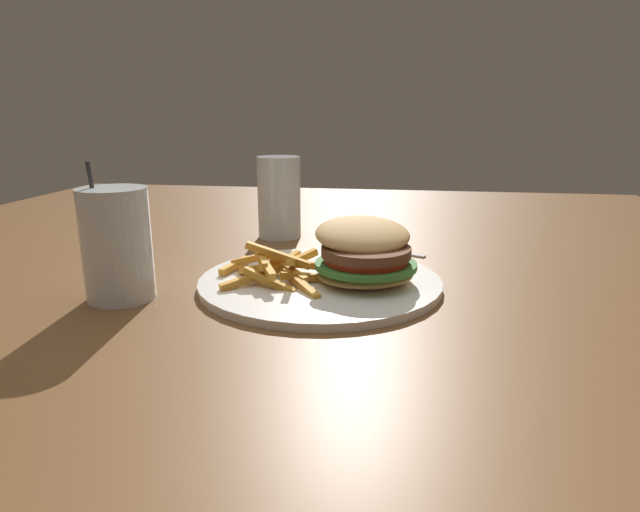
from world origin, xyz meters
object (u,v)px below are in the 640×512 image
Objects in this scene: meal_plate_near at (338,269)px; spoon at (352,242)px; beer_glass at (279,198)px; juice_glass at (117,250)px.

meal_plate_near is 1.95× the size of spoon.
juice_glass reaches higher than beer_glass.
juice_glass reaches higher than spoon.
meal_plate_near is 2.19× the size of beer_glass.
beer_glass reaches higher than meal_plate_near.
juice_glass is at bearing -108.34° from beer_glass.
spoon is at bearing -19.11° from beer_glass.
beer_glass is at bearing 7.70° from spoon.
meal_plate_near reaches higher than spoon.
juice_glass reaches higher than meal_plate_near.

